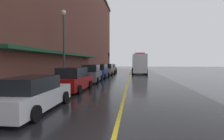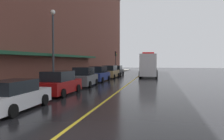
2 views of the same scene
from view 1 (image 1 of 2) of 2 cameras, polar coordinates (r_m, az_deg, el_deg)
name	(u,v)px [view 1 (image 1 of 2)]	position (r m, az deg, el deg)	size (l,w,h in m)	color
ground_plane	(130,75)	(29.28, 5.67, -1.73)	(112.00, 112.00, 0.00)	black
sidewalk_left	(93,75)	(30.04, -6.25, -1.48)	(2.40, 70.00, 0.15)	#9E9B93
lane_center_stripe	(130,75)	(29.28, 5.67, -1.72)	(0.16, 70.00, 0.01)	gold
brick_building_left	(59,15)	(31.63, -16.77, 16.51)	(9.57, 64.00, 19.71)	brown
parked_car_0	(34,95)	(8.84, -23.92, -7.26)	(2.03, 4.91, 1.57)	silver
parked_car_1	(73,80)	(14.06, -12.38, -3.12)	(2.18, 4.60, 1.79)	maroon
parked_car_2	(91,74)	(19.74, -6.68, -1.27)	(2.14, 4.41, 1.92)	#595B60
parked_car_3	(101,71)	(25.06, -3.72, -0.45)	(2.11, 4.87, 1.89)	navy
parked_car_4	(108,70)	(31.09, -1.43, 0.15)	(2.25, 4.69, 1.88)	#A5844C
parked_car_5	(111,69)	(36.58, -0.30, 0.45)	(2.17, 4.92, 1.75)	black
box_truck	(139,64)	(34.52, 8.68, 1.94)	(2.84, 8.91, 3.82)	silver
parking_meter_2	(104,68)	(35.84, -2.72, 0.78)	(0.14, 0.18, 1.33)	#4C4C51
parking_meter_3	(82,72)	(21.03, -9.54, -0.58)	(0.14, 0.18, 1.33)	#4C4C51
street_lamp_left	(64,39)	(17.57, -15.21, 9.65)	(0.44, 0.44, 6.94)	#33383D
traffic_light_near	(109,58)	(43.21, -1.02, 3.88)	(0.38, 0.36, 4.30)	#232326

